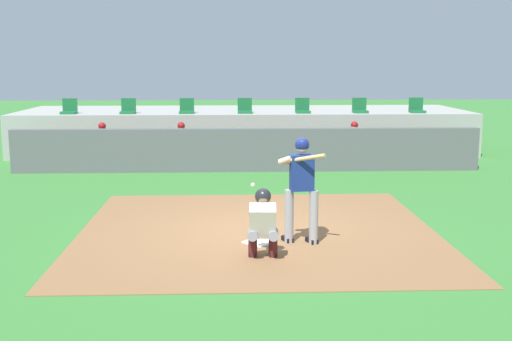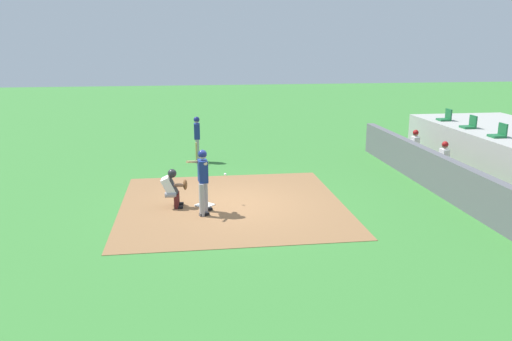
% 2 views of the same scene
% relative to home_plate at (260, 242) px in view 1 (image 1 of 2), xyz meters
% --- Properties ---
extents(ground_plane, '(80.00, 80.00, 0.00)m').
position_rel_home_plate_xyz_m(ground_plane, '(0.00, 0.80, -0.02)').
color(ground_plane, '#387A33').
extents(dirt_infield, '(6.40, 6.40, 0.01)m').
position_rel_home_plate_xyz_m(dirt_infield, '(0.00, 0.80, -0.02)').
color(dirt_infield, olive).
rests_on(dirt_infield, ground).
extents(home_plate, '(0.62, 0.62, 0.02)m').
position_rel_home_plate_xyz_m(home_plate, '(0.00, 0.00, 0.00)').
color(home_plate, white).
rests_on(home_plate, dirt_infield).
extents(batter_at_plate, '(0.75, 0.70, 1.80)m').
position_rel_home_plate_xyz_m(batter_at_plate, '(0.69, -0.04, 1.01)').
color(batter_at_plate, '#99999E').
rests_on(batter_at_plate, ground).
extents(catcher_crouched, '(0.49, 1.87, 1.13)m').
position_rel_home_plate_xyz_m(catcher_crouched, '(0.00, -0.88, 0.59)').
color(catcher_crouched, gray).
rests_on(catcher_crouched, ground).
extents(dugout_wall, '(13.00, 0.30, 1.20)m').
position_rel_home_plate_xyz_m(dugout_wall, '(0.00, 7.30, 0.58)').
color(dugout_wall, '#59595E').
rests_on(dugout_wall, ground).
extents(dugout_bench, '(11.80, 0.44, 0.45)m').
position_rel_home_plate_xyz_m(dugout_bench, '(0.00, 8.30, 0.20)').
color(dugout_bench, olive).
rests_on(dugout_bench, ground).
extents(dugout_player_0, '(0.49, 0.70, 1.30)m').
position_rel_home_plate_xyz_m(dugout_player_0, '(-4.19, 8.14, 0.65)').
color(dugout_player_0, '#939399').
rests_on(dugout_player_0, ground).
extents(dugout_player_1, '(0.49, 0.70, 1.30)m').
position_rel_home_plate_xyz_m(dugout_player_1, '(-1.90, 8.14, 0.65)').
color(dugout_player_1, '#939399').
rests_on(dugout_player_1, ground).
extents(dugout_player_2, '(0.49, 0.70, 1.30)m').
position_rel_home_plate_xyz_m(dugout_player_2, '(3.18, 8.14, 0.65)').
color(dugout_player_2, '#939399').
rests_on(dugout_player_2, ground).
extents(stands_platform, '(15.00, 4.40, 1.40)m').
position_rel_home_plate_xyz_m(stands_platform, '(0.00, 11.70, 0.68)').
color(stands_platform, '#9E9E99').
rests_on(stands_platform, ground).
extents(stadium_seat_0, '(0.46, 0.46, 0.48)m').
position_rel_home_plate_xyz_m(stadium_seat_0, '(-5.57, 10.18, 1.51)').
color(stadium_seat_0, '#196033').
rests_on(stadium_seat_0, stands_platform).
extents(stadium_seat_1, '(0.46, 0.46, 0.48)m').
position_rel_home_plate_xyz_m(stadium_seat_1, '(-3.71, 10.18, 1.51)').
color(stadium_seat_1, '#196033').
rests_on(stadium_seat_1, stands_platform).
extents(stadium_seat_2, '(0.46, 0.46, 0.48)m').
position_rel_home_plate_xyz_m(stadium_seat_2, '(-1.86, 10.18, 1.51)').
color(stadium_seat_2, '#196033').
rests_on(stadium_seat_2, stands_platform).
extents(stadium_seat_3, '(0.46, 0.46, 0.48)m').
position_rel_home_plate_xyz_m(stadium_seat_3, '(0.00, 10.18, 1.51)').
color(stadium_seat_3, '#196033').
rests_on(stadium_seat_3, stands_platform).
extents(stadium_seat_4, '(0.46, 0.46, 0.48)m').
position_rel_home_plate_xyz_m(stadium_seat_4, '(1.86, 10.18, 1.51)').
color(stadium_seat_4, '#196033').
rests_on(stadium_seat_4, stands_platform).
extents(stadium_seat_5, '(0.46, 0.46, 0.48)m').
position_rel_home_plate_xyz_m(stadium_seat_5, '(3.71, 10.18, 1.51)').
color(stadium_seat_5, '#196033').
rests_on(stadium_seat_5, stands_platform).
extents(stadium_seat_6, '(0.46, 0.46, 0.48)m').
position_rel_home_plate_xyz_m(stadium_seat_6, '(5.57, 10.18, 1.51)').
color(stadium_seat_6, '#196033').
rests_on(stadium_seat_6, stands_platform).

